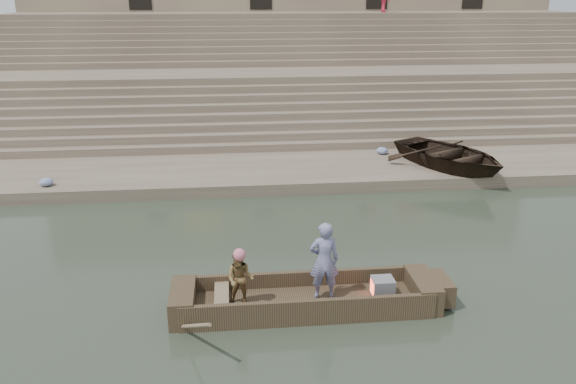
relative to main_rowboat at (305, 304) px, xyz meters
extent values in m
plane|color=#2A3427|center=(2.64, 1.05, -0.11)|extent=(120.00, 120.00, 0.00)
cube|color=gray|center=(2.64, 9.05, 0.09)|extent=(32.00, 4.00, 0.40)
cube|color=gray|center=(2.64, 16.55, 1.29)|extent=(32.00, 3.00, 2.80)
cube|color=gray|center=(2.64, 23.55, 2.49)|extent=(32.00, 3.00, 5.20)
cube|color=gray|center=(2.64, 11.30, 0.24)|extent=(32.00, 0.50, 0.70)
cube|color=gray|center=(2.64, 11.80, 0.39)|extent=(32.00, 0.50, 1.00)
cube|color=gray|center=(2.64, 12.30, 0.54)|extent=(32.00, 0.50, 1.30)
cube|color=gray|center=(2.64, 12.80, 0.69)|extent=(32.00, 0.50, 1.60)
cube|color=gray|center=(2.64, 13.30, 0.84)|extent=(32.00, 0.50, 1.90)
cube|color=gray|center=(2.64, 13.80, 0.99)|extent=(32.00, 0.50, 2.20)
cube|color=gray|center=(2.64, 14.30, 1.14)|extent=(32.00, 0.50, 2.50)
cube|color=gray|center=(2.64, 14.80, 1.29)|extent=(32.00, 0.50, 2.80)
cube|color=gray|center=(2.64, 18.30, 1.44)|extent=(32.00, 0.50, 3.10)
cube|color=gray|center=(2.64, 18.80, 1.59)|extent=(32.00, 0.50, 3.40)
cube|color=gray|center=(2.64, 19.30, 1.74)|extent=(32.00, 0.50, 3.70)
cube|color=gray|center=(2.64, 19.80, 1.89)|extent=(32.00, 0.50, 4.00)
cube|color=gray|center=(2.64, 20.30, 2.04)|extent=(32.00, 0.50, 4.30)
cube|color=gray|center=(2.64, 20.80, 2.19)|extent=(32.00, 0.50, 4.60)
cube|color=gray|center=(2.64, 21.30, 2.34)|extent=(32.00, 0.50, 4.90)
cube|color=gray|center=(2.64, 21.80, 2.49)|extent=(32.00, 0.50, 5.20)
cube|color=tan|center=(2.64, 27.55, 5.49)|extent=(32.00, 5.00, 11.20)
cube|color=brown|center=(0.00, 0.00, 0.00)|extent=(5.00, 1.30, 0.22)
cube|color=brown|center=(0.00, -0.62, 0.17)|extent=(5.20, 0.12, 0.56)
cube|color=brown|center=(0.00, 0.62, 0.17)|extent=(5.20, 0.12, 0.56)
cube|color=brown|center=(-2.55, 0.00, 0.19)|extent=(0.50, 1.30, 0.60)
cube|color=brown|center=(2.55, 0.00, 0.19)|extent=(0.50, 1.30, 0.60)
cube|color=brown|center=(2.95, 0.00, 0.21)|extent=(0.35, 0.90, 0.50)
cube|color=#937A5B|center=(-1.75, 0.00, 0.29)|extent=(0.30, 1.20, 0.08)
cylinder|color=#937A5B|center=(-2.40, -0.90, 0.19)|extent=(1.03, 2.10, 1.36)
sphere|color=#DD6D80|center=(-1.36, -0.08, 1.26)|extent=(0.26, 0.26, 0.26)
imported|color=navy|center=(0.40, 0.07, 0.97)|extent=(0.63, 0.42, 1.71)
imported|color=#2B8134|center=(-1.36, -0.08, 0.71)|extent=(0.69, 0.60, 1.21)
cube|color=slate|center=(1.66, 0.00, 0.31)|extent=(0.46, 0.42, 0.40)
cube|color=#E5593F|center=(1.45, 0.00, 0.31)|extent=(0.04, 0.34, 0.32)
imported|color=#2D2116|center=(6.31, 8.39, 0.75)|extent=(4.91, 5.45, 0.93)
ellipsoid|color=#3F5999|center=(-7.44, 7.73, 0.42)|extent=(0.44, 0.44, 0.26)
ellipsoid|color=#3F5999|center=(4.38, 10.34, 0.42)|extent=(0.44, 0.44, 0.26)
camera|label=1|loc=(-1.46, -10.53, 6.28)|focal=35.65mm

